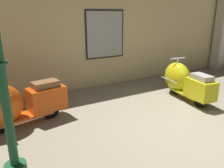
# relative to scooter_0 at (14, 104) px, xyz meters

# --- Properties ---
(ground_plane) EXTENTS (60.00, 60.00, 0.00)m
(ground_plane) POSITION_rel_scooter_0_xyz_m (2.64, -1.74, -0.47)
(ground_plane) COLOR gray
(showroom_back_wall) EXTENTS (18.00, 0.63, 3.40)m
(showroom_back_wall) POSITION_rel_scooter_0_xyz_m (2.81, 1.63, 1.23)
(showroom_back_wall) COLOR #CCB784
(showroom_back_wall) RESTS_ON ground
(scooter_0) EXTENTS (1.74, 0.76, 1.03)m
(scooter_0) POSITION_rel_scooter_0_xyz_m (0.00, 0.00, 0.00)
(scooter_0) COLOR black
(scooter_0) RESTS_ON ground
(scooter_1) EXTENTS (0.67, 1.65, 0.98)m
(scooter_1) POSITION_rel_scooter_0_xyz_m (3.89, -0.39, -0.02)
(scooter_1) COLOR black
(scooter_1) RESTS_ON ground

